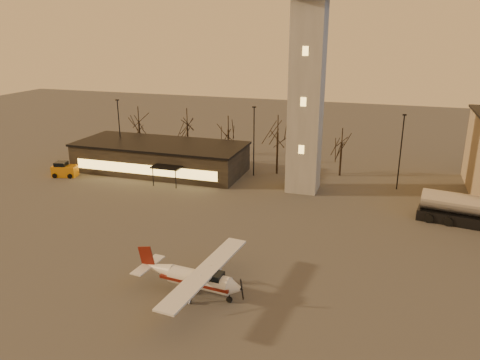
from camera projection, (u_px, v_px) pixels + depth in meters
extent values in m
plane|color=#403D3B|center=(228.00, 313.00, 35.45)|extent=(220.00, 220.00, 0.00)
cube|color=gray|center=(306.00, 100.00, 58.87)|extent=(4.00, 4.00, 24.00)
cube|color=black|center=(161.00, 158.00, 70.24)|extent=(25.00, 10.00, 4.00)
cube|color=black|center=(160.00, 144.00, 69.58)|extent=(25.40, 10.40, 0.30)
cube|color=#E8B651|center=(144.00, 170.00, 65.82)|extent=(22.00, 0.08, 1.40)
cube|color=black|center=(167.00, 167.00, 63.45)|extent=(4.00, 2.00, 0.20)
cylinder|color=black|center=(120.00, 132.00, 73.47)|extent=(0.16, 0.16, 10.00)
cube|color=black|center=(117.00, 100.00, 71.91)|extent=(0.50, 0.25, 0.18)
cylinder|color=black|center=(254.00, 142.00, 67.01)|extent=(0.16, 0.16, 10.00)
cube|color=black|center=(254.00, 107.00, 65.45)|extent=(0.50, 0.25, 0.18)
cylinder|color=black|center=(400.00, 153.00, 61.13)|extent=(0.16, 0.16, 10.00)
cube|color=black|center=(405.00, 115.00, 59.57)|extent=(0.50, 0.25, 0.18)
cylinder|color=black|center=(140.00, 137.00, 79.56)|extent=(0.28, 0.28, 5.74)
cylinder|color=black|center=(228.00, 146.00, 74.93)|extent=(0.28, 0.28, 5.25)
cylinder|color=black|center=(277.00, 153.00, 68.53)|extent=(0.28, 0.28, 6.16)
cylinder|color=black|center=(341.00, 159.00, 67.87)|extent=(0.28, 0.28, 4.97)
cylinder|color=black|center=(188.00, 139.00, 79.04)|extent=(0.28, 0.28, 5.60)
cylinder|color=silver|center=(200.00, 280.00, 37.34)|extent=(5.33, 1.96, 1.47)
cone|color=silver|center=(235.00, 288.00, 36.18)|extent=(1.15, 1.50, 1.41)
cone|color=silver|center=(159.00, 268.00, 38.74)|extent=(2.83, 1.50, 1.25)
cube|color=black|center=(212.00, 277.00, 36.75)|extent=(1.81, 1.35, 0.79)
cube|color=#56130C|center=(197.00, 280.00, 37.44)|extent=(6.24, 2.09, 0.25)
cube|color=silver|center=(206.00, 271.00, 36.85)|extent=(2.88, 12.57, 0.16)
cube|color=silver|center=(148.00, 265.00, 39.10)|extent=(1.37, 3.82, 0.09)
cube|color=#56130C|center=(146.00, 256.00, 38.89)|extent=(1.57, 0.24, 1.92)
cube|color=black|center=(462.00, 219.00, 51.41)|extent=(9.61, 4.15, 1.20)
cylinder|color=silver|center=(451.00, 202.00, 51.47)|extent=(6.43, 3.29, 2.30)
cube|color=orange|center=(65.00, 171.00, 67.92)|extent=(3.74, 2.54, 1.59)
cube|color=black|center=(61.00, 165.00, 67.67)|extent=(1.91, 1.91, 0.91)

